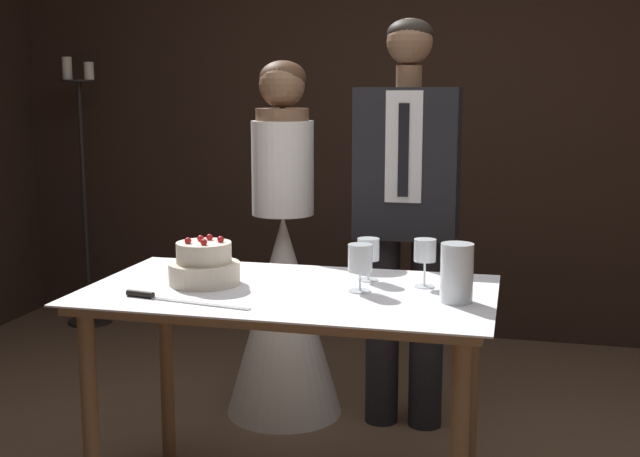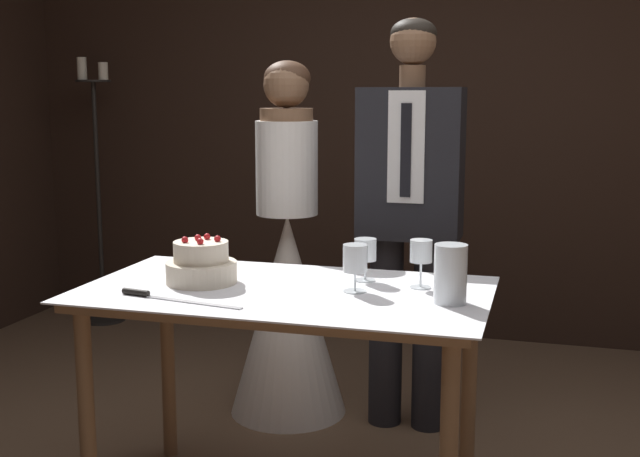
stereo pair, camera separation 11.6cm
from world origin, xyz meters
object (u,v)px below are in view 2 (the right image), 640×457
object	(u,v)px
cake_table	(285,317)
wine_glass_far	(355,259)
tiered_cake	(201,264)
groom	(410,206)
candle_stand	(98,203)
wine_glass_middle	(421,254)
cake_knife	(158,296)
wine_glass_near	(365,252)
hurricane_candle	(450,275)
bride	(288,288)

from	to	relation	value
cake_table	wine_glass_far	world-z (taller)	wine_glass_far
tiered_cake	groom	distance (m)	1.06
cake_table	tiered_cake	world-z (taller)	tiered_cake
tiered_cake	candle_stand	xyz separation A→B (m)	(-1.62, 1.99, -0.10)
cake_table	wine_glass_middle	distance (m)	0.52
tiered_cake	wine_glass_middle	world-z (taller)	tiered_cake
cake_knife	candle_stand	size ratio (longest dim) A/B	0.27
wine_glass_near	wine_glass_middle	size ratio (longest dim) A/B	0.91
wine_glass_near	hurricane_candle	world-z (taller)	hurricane_candle
tiered_cake	wine_glass_near	bearing A→B (deg)	19.00
wine_glass_near	groom	bearing A→B (deg)	86.40
cake_table	wine_glass_near	world-z (taller)	wine_glass_near
tiered_cake	groom	world-z (taller)	groom
cake_table	cake_knife	size ratio (longest dim) A/B	3.07
cake_table	groom	distance (m)	0.96
cake_table	hurricane_candle	world-z (taller)	hurricane_candle
cake_knife	wine_glass_middle	size ratio (longest dim) A/B	2.69
cake_knife	groom	size ratio (longest dim) A/B	0.25
hurricane_candle	groom	world-z (taller)	groom
cake_table	wine_glass_far	distance (m)	0.32
tiered_cake	candle_stand	world-z (taller)	candle_stand
tiered_cake	wine_glass_near	world-z (taller)	tiered_cake
bride	groom	size ratio (longest dim) A/B	0.91
wine_glass_middle	bride	bearing A→B (deg)	134.77
hurricane_candle	bride	world-z (taller)	bride
wine_glass_middle	candle_stand	size ratio (longest dim) A/B	0.10
cake_knife	wine_glass_near	bearing A→B (deg)	45.15
bride	groom	world-z (taller)	groom
cake_table	wine_glass_near	size ratio (longest dim) A/B	9.10
cake_table	tiered_cake	size ratio (longest dim) A/B	5.57
tiered_cake	hurricane_candle	world-z (taller)	hurricane_candle
cake_table	candle_stand	distance (m)	2.78
cake_table	bride	xyz separation A→B (m)	(-0.28, 0.87, -0.12)
tiered_cake	wine_glass_near	size ratio (longest dim) A/B	1.63
wine_glass_far	cake_table	bearing A→B (deg)	-173.79
bride	candle_stand	bearing A→B (deg)	146.01
groom	candle_stand	xyz separation A→B (m)	(-2.22, 1.12, -0.22)
tiered_cake	wine_glass_middle	xyz separation A→B (m)	(0.76, 0.14, 0.05)
cake_table	groom	size ratio (longest dim) A/B	0.78
wine_glass_near	wine_glass_far	bearing A→B (deg)	-88.99
wine_glass_middle	bride	xyz separation A→B (m)	(-0.73, 0.73, -0.34)
wine_glass_middle	wine_glass_far	distance (m)	0.24
tiered_cake	cake_knife	bearing A→B (deg)	-100.61
wine_glass_far	candle_stand	distance (m)	2.94
cake_table	wine_glass_middle	xyz separation A→B (m)	(0.45, 0.14, 0.22)
wine_glass_middle	wine_glass_far	world-z (taller)	wine_glass_middle
hurricane_candle	wine_glass_far	bearing A→B (deg)	169.52
bride	candle_stand	world-z (taller)	candle_stand
cake_table	bride	world-z (taller)	bride
groom	cake_knife	bearing A→B (deg)	-119.86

